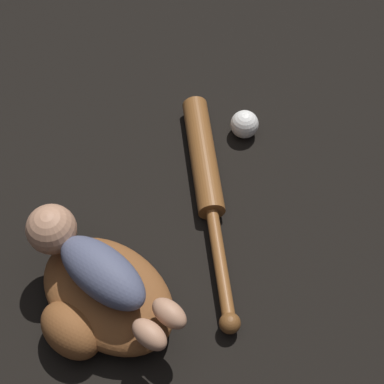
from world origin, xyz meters
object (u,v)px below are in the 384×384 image
baseball_glove (102,300)px  baby_figure (91,263)px  baseball_bat (206,177)px  baseball (244,124)px

baseball_glove → baby_figure: (0.03, -0.02, 0.10)m
baseball_bat → baseball: 0.19m
baby_figure → baseball_bat: size_ratio=0.74×
baseball → baseball_glove: bearing=86.7°
baseball_bat → baseball_glove: bearing=86.0°
baseball_glove → baseball: size_ratio=4.95×
baseball_glove → baseball: (-0.03, -0.58, -0.02)m
baby_figure → baseball_bat: baby_figure is taller
baby_figure → baseball_glove: bearing=140.0°
baseball_bat → baseball: bearing=-91.7°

